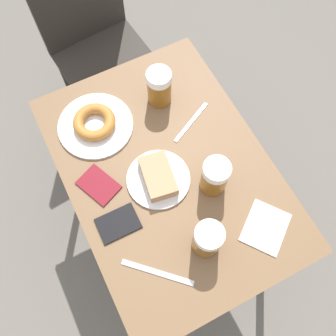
{
  "coord_description": "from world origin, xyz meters",
  "views": [
    {
      "loc": [
        -0.21,
        -0.42,
        1.85
      ],
      "look_at": [
        0.0,
        0.0,
        0.75
      ],
      "focal_mm": 40.0,
      "sensor_mm": 36.0,
      "label": 1
    }
  ],
  "objects_px": {
    "chair": "(94,37)",
    "knife": "(158,272)",
    "passport_near_edge": "(118,223)",
    "plate_with_donut": "(95,124)",
    "plate_with_cake": "(158,177)",
    "beer_mug_center": "(215,177)",
    "passport_far_edge": "(99,185)",
    "fork": "(191,122)",
    "napkin_folded": "(265,227)",
    "beer_mug_right": "(159,87)",
    "beer_mug_left": "(207,239)"
  },
  "relations": [
    {
      "from": "chair",
      "to": "plate_with_donut",
      "type": "distance_m",
      "value": 0.6
    },
    {
      "from": "beer_mug_center",
      "to": "passport_far_edge",
      "type": "xyz_separation_m",
      "value": [
        -0.32,
        0.16,
        -0.07
      ]
    },
    {
      "from": "beer_mug_left",
      "to": "beer_mug_center",
      "type": "distance_m",
      "value": 0.19
    },
    {
      "from": "beer_mug_left",
      "to": "passport_near_edge",
      "type": "distance_m",
      "value": 0.28
    },
    {
      "from": "beer_mug_right",
      "to": "chair",
      "type": "bearing_deg",
      "value": 96.86
    },
    {
      "from": "chair",
      "to": "passport_far_edge",
      "type": "height_order",
      "value": "chair"
    },
    {
      "from": "napkin_folded",
      "to": "passport_far_edge",
      "type": "distance_m",
      "value": 0.54
    },
    {
      "from": "beer_mug_left",
      "to": "knife",
      "type": "xyz_separation_m",
      "value": [
        -0.16,
        -0.01,
        -0.07
      ]
    },
    {
      "from": "plate_with_cake",
      "to": "beer_mug_left",
      "type": "relative_size",
      "value": 1.45
    },
    {
      "from": "plate_with_cake",
      "to": "beer_mug_right",
      "type": "bearing_deg",
      "value": 62.63
    },
    {
      "from": "beer_mug_center",
      "to": "knife",
      "type": "relative_size",
      "value": 0.84
    },
    {
      "from": "chair",
      "to": "beer_mug_left",
      "type": "relative_size",
      "value": 6.31
    },
    {
      "from": "plate_with_donut",
      "to": "passport_far_edge",
      "type": "relative_size",
      "value": 1.71
    },
    {
      "from": "fork",
      "to": "plate_with_cake",
      "type": "bearing_deg",
      "value": -144.56
    },
    {
      "from": "beer_mug_right",
      "to": "passport_near_edge",
      "type": "xyz_separation_m",
      "value": [
        -0.32,
        -0.35,
        -0.07
      ]
    },
    {
      "from": "passport_near_edge",
      "to": "beer_mug_right",
      "type": "bearing_deg",
      "value": 47.67
    },
    {
      "from": "beer_mug_right",
      "to": "passport_near_edge",
      "type": "bearing_deg",
      "value": -132.33
    },
    {
      "from": "knife",
      "to": "passport_far_edge",
      "type": "relative_size",
      "value": 1.13
    },
    {
      "from": "plate_with_donut",
      "to": "passport_far_edge",
      "type": "height_order",
      "value": "plate_with_donut"
    },
    {
      "from": "beer_mug_right",
      "to": "passport_far_edge",
      "type": "relative_size",
      "value": 0.94
    },
    {
      "from": "chair",
      "to": "knife",
      "type": "xyz_separation_m",
      "value": [
        -0.21,
        -1.07,
        0.18
      ]
    },
    {
      "from": "knife",
      "to": "beer_mug_left",
      "type": "bearing_deg",
      "value": 2.8
    },
    {
      "from": "chair",
      "to": "passport_near_edge",
      "type": "xyz_separation_m",
      "value": [
        -0.25,
        -0.88,
        0.18
      ]
    },
    {
      "from": "chair",
      "to": "knife",
      "type": "bearing_deg",
      "value": -107.22
    },
    {
      "from": "beer_mug_left",
      "to": "beer_mug_center",
      "type": "relative_size",
      "value": 1.0
    },
    {
      "from": "beer_mug_right",
      "to": "fork",
      "type": "xyz_separation_m",
      "value": [
        0.05,
        -0.14,
        -0.07
      ]
    },
    {
      "from": "beer_mug_center",
      "to": "beer_mug_right",
      "type": "height_order",
      "value": "same"
    },
    {
      "from": "knife",
      "to": "plate_with_cake",
      "type": "bearing_deg",
      "value": 62.99
    },
    {
      "from": "beer_mug_left",
      "to": "plate_with_donut",
      "type": "bearing_deg",
      "value": 104.39
    },
    {
      "from": "napkin_folded",
      "to": "passport_far_edge",
      "type": "bearing_deg",
      "value": 138.0
    },
    {
      "from": "beer_mug_center",
      "to": "knife",
      "type": "distance_m",
      "value": 0.33
    },
    {
      "from": "plate_with_cake",
      "to": "beer_mug_center",
      "type": "relative_size",
      "value": 1.45
    },
    {
      "from": "knife",
      "to": "napkin_folded",
      "type": "bearing_deg",
      "value": -4.92
    },
    {
      "from": "plate_with_donut",
      "to": "passport_far_edge",
      "type": "distance_m",
      "value": 0.22
    },
    {
      "from": "knife",
      "to": "passport_far_edge",
      "type": "height_order",
      "value": "passport_far_edge"
    },
    {
      "from": "passport_near_edge",
      "to": "passport_far_edge",
      "type": "distance_m",
      "value": 0.14
    },
    {
      "from": "napkin_folded",
      "to": "chair",
      "type": "bearing_deg",
      "value": 97.45
    },
    {
      "from": "knife",
      "to": "beer_mug_right",
      "type": "bearing_deg",
      "value": 62.81
    },
    {
      "from": "knife",
      "to": "passport_near_edge",
      "type": "bearing_deg",
      "value": 102.88
    },
    {
      "from": "beer_mug_left",
      "to": "knife",
      "type": "distance_m",
      "value": 0.18
    },
    {
      "from": "fork",
      "to": "passport_far_edge",
      "type": "height_order",
      "value": "passport_far_edge"
    },
    {
      "from": "plate_with_donut",
      "to": "passport_near_edge",
      "type": "distance_m",
      "value": 0.36
    },
    {
      "from": "beer_mug_left",
      "to": "beer_mug_right",
      "type": "distance_m",
      "value": 0.54
    },
    {
      "from": "chair",
      "to": "passport_far_edge",
      "type": "distance_m",
      "value": 0.8
    },
    {
      "from": "plate_with_cake",
      "to": "knife",
      "type": "height_order",
      "value": "plate_with_cake"
    },
    {
      "from": "knife",
      "to": "plate_with_donut",
      "type": "bearing_deg",
      "value": 86.9
    },
    {
      "from": "chair",
      "to": "fork",
      "type": "height_order",
      "value": "chair"
    },
    {
      "from": "beer_mug_left",
      "to": "passport_near_edge",
      "type": "xyz_separation_m",
      "value": [
        -0.21,
        0.18,
        -0.07
      ]
    },
    {
      "from": "passport_near_edge",
      "to": "plate_with_donut",
      "type": "bearing_deg",
      "value": 78.41
    },
    {
      "from": "chair",
      "to": "passport_near_edge",
      "type": "distance_m",
      "value": 0.94
    }
  ]
}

